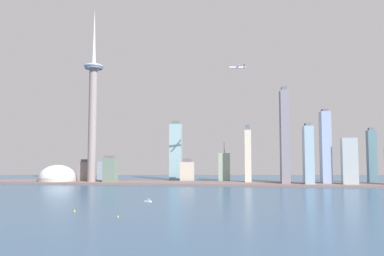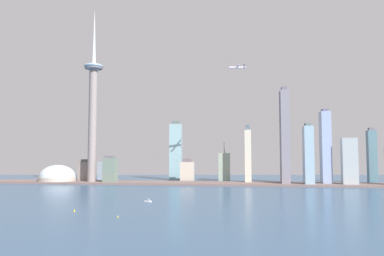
% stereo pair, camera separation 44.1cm
% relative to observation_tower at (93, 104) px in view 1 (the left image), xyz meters
% --- Properties ---
extents(waterfront_pier, '(933.16, 72.67, 3.66)m').
position_rel_observation_tower_xyz_m(waterfront_pier, '(256.88, 8.79, -154.52)').
color(waterfront_pier, '#6D5955').
rests_on(waterfront_pier, ground).
extents(observation_tower, '(37.88, 37.88, 348.91)m').
position_rel_observation_tower_xyz_m(observation_tower, '(0.00, 0.00, 0.00)').
color(observation_tower, gray).
rests_on(observation_tower, ground).
extents(stadium_dome, '(73.32, 73.32, 47.19)m').
position_rel_observation_tower_xyz_m(stadium_dome, '(-76.22, 11.03, -145.95)').
color(stadium_dome, '#B6A89B').
rests_on(stadium_dome, ground).
extents(skyscraper_0, '(17.11, 25.31, 140.79)m').
position_rel_observation_tower_xyz_m(skyscraper_0, '(445.14, 20.88, -87.40)').
color(skyscraper_0, '#8E9FC3').
rests_on(skyscraper_0, ground).
extents(skyscraper_1, '(24.75, 16.47, 55.51)m').
position_rel_observation_tower_xyz_m(skyscraper_1, '(-9.51, 90.99, -136.10)').
color(skyscraper_1, '#909DAA').
rests_on(skyscraper_1, ground).
extents(skyscraper_2, '(26.93, 19.88, 47.47)m').
position_rel_observation_tower_xyz_m(skyscraper_2, '(179.51, 61.02, -134.66)').
color(skyscraper_2, beige).
rests_on(skyscraper_2, ground).
extents(skyscraper_3, '(16.30, 14.24, 108.88)m').
position_rel_observation_tower_xyz_m(skyscraper_3, '(542.73, 68.70, -103.69)').
color(skyscraper_3, slate).
rests_on(skyscraper_3, ground).
extents(skyscraper_4, '(26.58, 14.32, 86.21)m').
position_rel_observation_tower_xyz_m(skyscraper_4, '(480.98, 0.55, -113.24)').
color(skyscraper_4, '#A2ABB0').
rests_on(skyscraper_4, ground).
extents(skyscraper_5, '(12.39, 24.54, 113.80)m').
position_rel_observation_tower_xyz_m(skyscraper_5, '(302.47, 35.02, -102.58)').
color(skyscraper_5, beige).
rests_on(skyscraper_5, ground).
extents(skyscraper_6, '(23.43, 18.23, 46.57)m').
position_rel_observation_tower_xyz_m(skyscraper_6, '(-25.47, 27.45, -134.75)').
color(skyscraper_6, slate).
rests_on(skyscraper_6, ground).
extents(skyscraper_7, '(25.97, 19.41, 130.32)m').
position_rel_observation_tower_xyz_m(skyscraper_7, '(146.71, 112.00, -93.45)').
color(skyscraper_7, '#8CB5BE').
rests_on(skyscraper_7, ground).
extents(skyscraper_8, '(23.09, 21.93, 81.92)m').
position_rel_observation_tower_xyz_m(skyscraper_8, '(255.20, 74.07, -126.72)').
color(skyscraper_8, '#93A691').
rests_on(skyscraper_8, ground).
extents(skyscraper_9, '(16.51, 25.80, 113.11)m').
position_rel_observation_tower_xyz_m(skyscraper_9, '(409.81, -0.74, -101.48)').
color(skyscraper_9, '#8FAEC2').
rests_on(skyscraper_9, ground).
extents(skyscraper_10, '(15.64, 27.82, 181.97)m').
position_rel_observation_tower_xyz_m(skyscraper_10, '(369.70, 7.03, -67.55)').
color(skyscraper_10, gray).
rests_on(skyscraper_10, ground).
extents(skyscraper_11, '(24.14, 21.96, 53.70)m').
position_rel_observation_tower_xyz_m(skyscraper_11, '(37.65, 0.94, -130.85)').
color(skyscraper_11, slate).
rests_on(skyscraper_11, ground).
extents(boat_0, '(9.15, 5.68, 3.63)m').
position_rel_observation_tower_xyz_m(boat_0, '(176.64, -249.95, -155.05)').
color(boat_0, white).
rests_on(boat_0, ground).
extents(channel_buoy_0, '(1.80, 1.80, 2.49)m').
position_rel_observation_tower_xyz_m(channel_buoy_0, '(122.30, -331.99, -155.11)').
color(channel_buoy_0, yellow).
rests_on(channel_buoy_0, ground).
extents(channel_buoy_1, '(1.41, 1.41, 1.60)m').
position_rel_observation_tower_xyz_m(channel_buoy_1, '(175.93, -357.61, -155.55)').
color(channel_buoy_1, yellow).
rests_on(channel_buoy_1, ground).
extents(airplane, '(30.81, 27.44, 8.20)m').
position_rel_observation_tower_xyz_m(airplane, '(283.56, -19.42, 59.43)').
color(airplane, silver).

